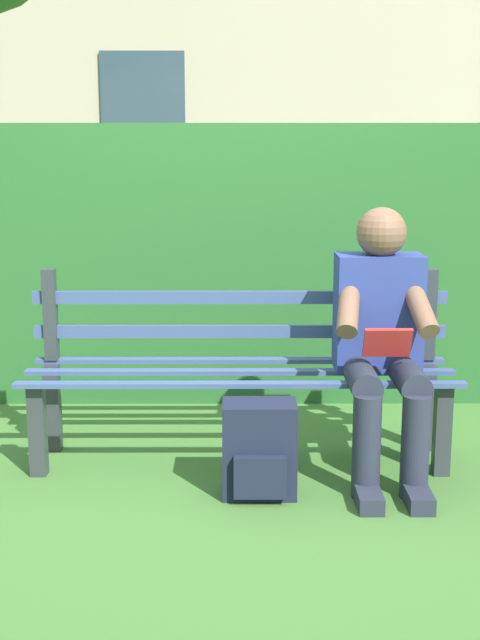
# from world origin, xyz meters

# --- Properties ---
(ground) EXTENTS (60.00, 60.00, 0.00)m
(ground) POSITION_xyz_m (0.00, 0.00, 0.00)
(ground) COLOR #3D6B2D
(park_bench) EXTENTS (1.93, 0.47, 0.87)m
(park_bench) POSITION_xyz_m (0.00, -0.07, 0.42)
(park_bench) COLOR #2D3338
(park_bench) RESTS_ON ground
(person_seated) EXTENTS (0.44, 0.73, 1.17)m
(person_seated) POSITION_xyz_m (-0.62, 0.10, 0.62)
(person_seated) COLOR navy
(person_seated) RESTS_ON ground
(hedge_backdrop) EXTENTS (5.00, 0.67, 1.58)m
(hedge_backdrop) POSITION_xyz_m (0.02, -1.18, 0.80)
(hedge_backdrop) COLOR #265B28
(hedge_backdrop) RESTS_ON ground
(backpack) EXTENTS (0.30, 0.26, 0.40)m
(backpack) POSITION_xyz_m (-0.08, 0.37, 0.19)
(backpack) COLOR #191E33
(backpack) RESTS_ON ground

